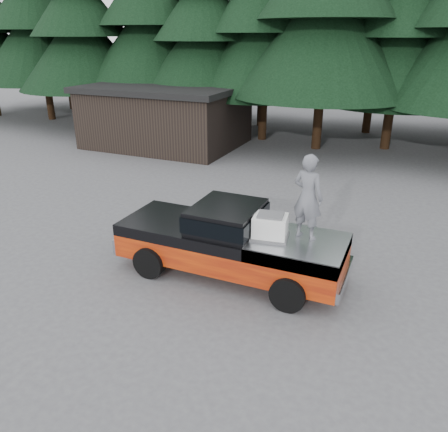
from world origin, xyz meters
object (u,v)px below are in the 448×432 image
at_px(air_compressor, 270,227).
at_px(utility_building, 166,115).
at_px(man_on_bed, 308,197).
at_px(pickup_truck, 230,251).

height_order(air_compressor, utility_building, utility_building).
bearing_deg(man_on_bed, air_compressor, 41.17).
distance_m(pickup_truck, utility_building, 15.07).
bearing_deg(man_on_bed, utility_building, -31.23).
relative_size(air_compressor, utility_building, 0.09).
relative_size(pickup_truck, man_on_bed, 2.90).
bearing_deg(utility_building, pickup_truck, -53.20).
relative_size(pickup_truck, utility_building, 0.71).
xyz_separation_m(air_compressor, man_on_bed, (0.77, 0.36, 0.76)).
xyz_separation_m(man_on_bed, utility_building, (-10.87, 11.82, -0.70)).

